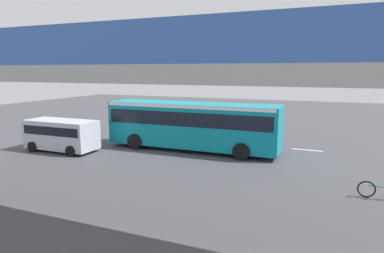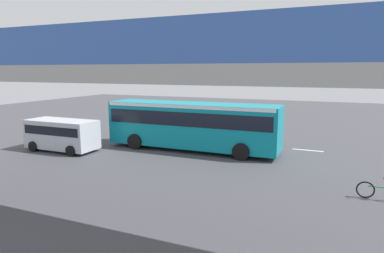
{
  "view_description": "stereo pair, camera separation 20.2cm",
  "coord_description": "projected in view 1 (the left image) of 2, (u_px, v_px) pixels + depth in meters",
  "views": [
    {
      "loc": [
        -7.07,
        20.87,
        5.28
      ],
      "look_at": [
        1.16,
        0.8,
        1.6
      ],
      "focal_mm": 31.07,
      "sensor_mm": 36.0,
      "label": 1
    },
    {
      "loc": [
        -7.26,
        20.79,
        5.28
      ],
      "look_at": [
        1.16,
        0.8,
        1.6
      ],
      "focal_mm": 31.07,
      "sensor_mm": 36.0,
      "label": 2
    }
  ],
  "objects": [
    {
      "name": "ground",
      "position": [
        212.0,
        149.0,
        22.57
      ],
      "size": [
        80.0,
        80.0,
        0.0
      ],
      "primitive_type": "plane",
      "color": "#424247"
    },
    {
      "name": "pedestrian_overpass",
      "position": [
        90.0,
        87.0,
        10.58
      ],
      "size": [
        24.39,
        2.6,
        6.53
      ],
      "color": "#9E9E99",
      "rests_on": "ground"
    },
    {
      "name": "city_bus",
      "position": [
        192.0,
        122.0,
        22.02
      ],
      "size": [
        11.54,
        2.85,
        3.15
      ],
      "color": "#0C8493",
      "rests_on": "ground"
    },
    {
      "name": "lane_dash_leftmost",
      "position": [
        307.0,
        150.0,
        22.27
      ],
      "size": [
        2.0,
        0.2,
        0.01
      ],
      "primitive_type": "cube",
      "color": "silver",
      "rests_on": "ground"
    },
    {
      "name": "bicycle_green",
      "position": [
        381.0,
        191.0,
        13.72
      ],
      "size": [
        1.77,
        0.44,
        0.96
      ],
      "color": "black",
      "rests_on": "ground"
    },
    {
      "name": "pedestrian",
      "position": [
        198.0,
        125.0,
        27.17
      ],
      "size": [
        0.38,
        0.38,
        1.79
      ],
      "color": "#2D2D38",
      "rests_on": "ground"
    },
    {
      "name": "lane_dash_right",
      "position": [
        150.0,
        137.0,
        26.76
      ],
      "size": [
        2.0,
        0.2,
        0.01
      ],
      "primitive_type": "cube",
      "color": "silver",
      "rests_on": "ground"
    },
    {
      "name": "parked_van",
      "position": [
        61.0,
        133.0,
        21.89
      ],
      "size": [
        4.8,
        2.17,
        2.05
      ],
      "color": "#B7BCC6",
      "rests_on": "ground"
    },
    {
      "name": "lane_dash_centre",
      "position": [
        196.0,
        140.0,
        25.26
      ],
      "size": [
        2.0,
        0.2,
        0.01
      ],
      "primitive_type": "cube",
      "color": "silver",
      "rests_on": "ground"
    },
    {
      "name": "lane_dash_left",
      "position": [
        248.0,
        145.0,
        23.76
      ],
      "size": [
        2.0,
        0.2,
        0.01
      ],
      "primitive_type": "cube",
      "color": "silver",
      "rests_on": "ground"
    },
    {
      "name": "traffic_sign",
      "position": [
        152.0,
        112.0,
        27.28
      ],
      "size": [
        0.08,
        0.6,
        2.8
      ],
      "color": "slate",
      "rests_on": "ground"
    }
  ]
}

